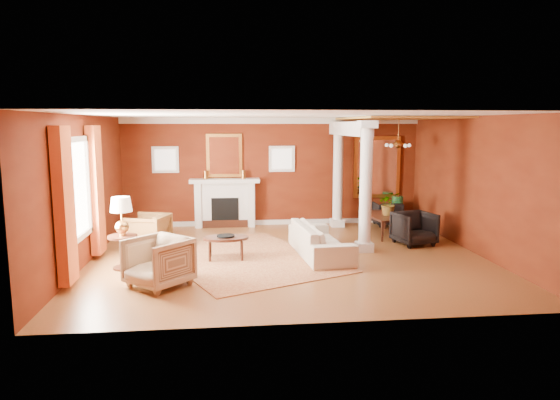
{
  "coord_description": "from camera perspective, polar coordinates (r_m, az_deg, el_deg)",
  "views": [
    {
      "loc": [
        -1.22,
        -9.96,
        2.71
      ],
      "look_at": [
        -0.13,
        0.32,
        1.15
      ],
      "focal_mm": 32.0,
      "sensor_mm": 36.0,
      "label": 1
    }
  ],
  "objects": [
    {
      "name": "room_shell",
      "position": [
        10.06,
        0.95,
        4.64
      ],
      "size": [
        8.04,
        7.04,
        2.92
      ],
      "color": "#64230D",
      "rests_on": "ground"
    },
    {
      "name": "dining_chair_near",
      "position": [
        11.76,
        15.1,
        -2.98
      ],
      "size": [
        0.96,
        0.92,
        0.82
      ],
      "primitive_type": "imported",
      "rotation": [
        0.0,
        0.0,
        0.24
      ],
      "color": "black",
      "rests_on": "ground"
    },
    {
      "name": "side_table",
      "position": [
        9.82,
        -17.63,
        -2.36
      ],
      "size": [
        0.55,
        0.55,
        1.38
      ],
      "rotation": [
        0.0,
        0.0,
        -0.21
      ],
      "color": "black",
      "rests_on": "ground"
    },
    {
      "name": "coffee_table",
      "position": [
        10.19,
        -6.22,
        -4.45
      ],
      "size": [
        0.92,
        0.92,
        0.46
      ],
      "rotation": [
        0.0,
        0.0,
        0.26
      ],
      "color": "black",
      "rests_on": "ground"
    },
    {
      "name": "green_urn",
      "position": [
        13.95,
        13.22,
        -1.52
      ],
      "size": [
        0.34,
        0.34,
        0.81
      ],
      "color": "#15411F",
      "rests_on": "ground"
    },
    {
      "name": "overmantel_mirror",
      "position": [
        13.44,
        -6.39,
        5.07
      ],
      "size": [
        0.95,
        0.07,
        1.15
      ],
      "color": "gold",
      "rests_on": "fireplace"
    },
    {
      "name": "potted_plant",
      "position": [
        12.47,
        12.38,
        0.67
      ],
      "size": [
        0.54,
        0.6,
        0.45
      ],
      "primitive_type": "imported",
      "rotation": [
        0.0,
        0.0,
        -0.05
      ],
      "color": "#26591E",
      "rests_on": "dining_table"
    },
    {
      "name": "header_beam",
      "position": [
        12.21,
        7.87,
        8.08
      ],
      "size": [
        0.3,
        3.2,
        0.32
      ],
      "primitive_type": "cube",
      "color": "silver",
      "rests_on": "column_front"
    },
    {
      "name": "sofa",
      "position": [
        10.44,
        4.64,
        -3.99
      ],
      "size": [
        0.85,
        2.31,
        0.89
      ],
      "primitive_type": "imported",
      "rotation": [
        0.0,
        0.0,
        1.65
      ],
      "color": "beige",
      "rests_on": "ground"
    },
    {
      "name": "column_front",
      "position": [
        10.74,
        9.78,
        1.6
      ],
      "size": [
        0.36,
        0.36,
        2.8
      ],
      "color": "silver",
      "rests_on": "ground"
    },
    {
      "name": "left_window",
      "position": [
        9.82,
        -21.79,
        0.44
      ],
      "size": [
        0.21,
        2.55,
        2.6
      ],
      "color": "white",
      "rests_on": "room_shell"
    },
    {
      "name": "dining_table",
      "position": [
        12.61,
        11.92,
        -2.13
      ],
      "size": [
        0.68,
        1.51,
        0.81
      ],
      "primitive_type": "imported",
      "rotation": [
        0.0,
        0.0,
        1.69
      ],
      "color": "black",
      "rests_on": "ground"
    },
    {
      "name": "base_trim",
      "position": [
        13.73,
        -0.83,
        -2.55
      ],
      "size": [
        8.0,
        0.08,
        0.12
      ],
      "primitive_type": "cube",
      "color": "silver",
      "rests_on": "ground"
    },
    {
      "name": "dining_chair_far",
      "position": [
        13.85,
        12.13,
        -1.4
      ],
      "size": [
        0.69,
        0.65,
        0.71
      ],
      "primitive_type": "imported",
      "rotation": [
        0.0,
        0.0,
        3.14
      ],
      "color": "black",
      "rests_on": "ground"
    },
    {
      "name": "column_back",
      "position": [
        13.34,
        6.64,
        3.01
      ],
      "size": [
        0.36,
        0.36,
        2.8
      ],
      "color": "silver",
      "rests_on": "ground"
    },
    {
      "name": "crown_trim",
      "position": [
        13.47,
        -0.85,
        9.05
      ],
      "size": [
        8.0,
        0.08,
        0.16
      ],
      "primitive_type": "cube",
      "color": "silver",
      "rests_on": "room_shell"
    },
    {
      "name": "fireplace",
      "position": [
        13.43,
        -6.31,
        -0.31
      ],
      "size": [
        1.85,
        0.42,
        1.29
      ],
      "color": "silver",
      "rests_on": "ground"
    },
    {
      "name": "flank_window_right",
      "position": [
        13.53,
        0.21,
        4.73
      ],
      "size": [
        0.7,
        0.07,
        0.7
      ],
      "color": "silver",
      "rests_on": "room_shell"
    },
    {
      "name": "armchair_leopard",
      "position": [
        11.37,
        -14.92,
        -3.3
      ],
      "size": [
        0.99,
        1.02,
        0.85
      ],
      "primitive_type": "imported",
      "rotation": [
        0.0,
        0.0,
        -1.87
      ],
      "color": "black",
      "rests_on": "ground"
    },
    {
      "name": "flank_window_left",
      "position": [
        13.55,
        -12.97,
        4.51
      ],
      "size": [
        0.7,
        0.07,
        0.7
      ],
      "color": "silver",
      "rests_on": "room_shell"
    },
    {
      "name": "chandelier",
      "position": [
        12.47,
        13.34,
        6.23
      ],
      "size": [
        0.6,
        0.62,
        0.75
      ],
      "color": "#B07837",
      "rests_on": "room_shell"
    },
    {
      "name": "rug",
      "position": [
        10.29,
        -3.91,
        -6.65
      ],
      "size": [
        4.25,
        4.74,
        0.02
      ],
      "primitive_type": "cube",
      "rotation": [
        0.0,
        0.0,
        0.41
      ],
      "color": "maroon",
      "rests_on": "ground"
    },
    {
      "name": "amber_ceiling",
      "position": [
        12.4,
        13.3,
        9.1
      ],
      "size": [
        2.3,
        3.4,
        0.04
      ],
      "primitive_type": "cube",
      "color": "#C38C39",
      "rests_on": "room_shell"
    },
    {
      "name": "dining_mirror",
      "position": [
        14.08,
        11.03,
        3.7
      ],
      "size": [
        1.3,
        0.07,
        1.7
      ],
      "color": "gold",
      "rests_on": "room_shell"
    },
    {
      "name": "coffee_book",
      "position": [
        10.16,
        -6.48,
        -3.55
      ],
      "size": [
        0.17,
        0.07,
        0.24
      ],
      "primitive_type": "imported",
      "rotation": [
        0.0,
        0.0,
        0.32
      ],
      "color": "black",
      "rests_on": "coffee_table"
    },
    {
      "name": "armchair_stripe",
      "position": [
        8.69,
        -13.73,
        -6.63
      ],
      "size": [
        1.24,
        1.23,
        0.93
      ],
      "primitive_type": "imported",
      "rotation": [
        0.0,
        0.0,
        -0.75
      ],
      "color": "tan",
      "rests_on": "ground"
    },
    {
      "name": "ground",
      "position": [
        10.39,
        0.92,
        -6.53
      ],
      "size": [
        8.0,
        8.0,
        0.0
      ],
      "primitive_type": "plane",
      "color": "brown",
      "rests_on": "ground"
    }
  ]
}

